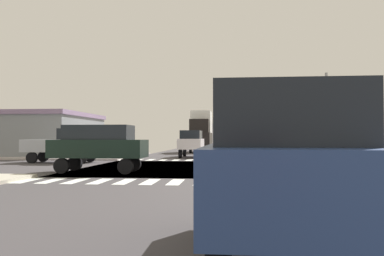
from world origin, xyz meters
name	(u,v)px	position (x,y,z in m)	size (l,w,h in m)	color
ground	(206,168)	(0.00, 0.00, -0.03)	(90.00, 90.00, 0.05)	#3F3B3E
sidewalk_corner_ne	(367,157)	(13.00, 12.00, 0.07)	(12.00, 12.00, 0.14)	#B2ADA3
sidewalk_corner_nw	(72,156)	(-13.00, 12.00, 0.07)	(12.00, 12.00, 0.14)	#B5AAA7
crosswalk_near	(188,182)	(-0.25, -7.30, 0.00)	(13.50, 2.00, 0.01)	white
crosswalk_far	(209,160)	(-0.25, 7.30, 0.00)	(13.50, 2.00, 0.01)	white
traffic_signal_mast	(296,96)	(6.34, 7.41, 4.83)	(5.82, 0.55, 6.58)	gray
street_lamp	(292,114)	(8.11, 20.56, 4.33)	(1.78, 0.32, 7.13)	gray
bank_building	(20,134)	(-18.84, 13.41, 2.04)	(14.93, 11.01, 4.07)	gray
suv_nearside_1	(191,141)	(-2.00, 11.59, 1.39)	(1.96, 4.60, 2.34)	black
pickup_farside_1	(64,144)	(-10.01, 3.50, 1.29)	(5.10, 2.00, 2.35)	black
suv_queued_2	(99,144)	(-5.12, -3.50, 1.39)	(4.60, 1.96, 2.34)	black
suv_leading_3	(277,161)	(2.00, -16.52, 1.39)	(1.96, 4.60, 2.34)	black
box_truck_middle_1	(201,130)	(-2.00, 23.09, 2.56)	(2.40, 7.20, 4.85)	black
box_truck_outer_2	(209,132)	(-2.00, 39.51, 2.56)	(2.40, 7.20, 4.85)	black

